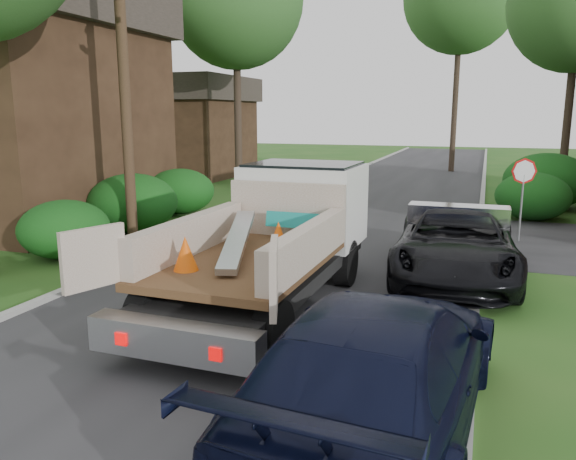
# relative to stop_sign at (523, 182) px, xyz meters

# --- Properties ---
(ground) EXTENTS (120.00, 120.00, 0.00)m
(ground) POSITION_rel_stop_sign_xyz_m (-5.20, -9.00, -1.78)
(ground) COLOR #1E4F16
(ground) RESTS_ON ground
(road) EXTENTS (8.00, 90.00, 0.02)m
(road) POSITION_rel_stop_sign_xyz_m (-5.20, 1.00, -1.77)
(road) COLOR #28282B
(road) RESTS_ON ground
(curb_left) EXTENTS (0.20, 90.00, 0.12)m
(curb_left) POSITION_rel_stop_sign_xyz_m (-9.30, 1.00, -1.72)
(curb_left) COLOR #9E9E99
(curb_left) RESTS_ON ground
(curb_right) EXTENTS (0.20, 90.00, 0.12)m
(curb_right) POSITION_rel_stop_sign_xyz_m (-1.10, 1.00, -1.72)
(curb_right) COLOR #9E9E99
(curb_right) RESTS_ON ground
(stop_sign) EXTENTS (0.71, 0.32, 2.48)m
(stop_sign) POSITION_rel_stop_sign_xyz_m (0.00, 0.00, 0.00)
(stop_sign) COLOR slate
(stop_sign) RESTS_ON ground
(utility_pole) EXTENTS (2.42, 1.25, 10.00)m
(utility_pole) POSITION_rel_stop_sign_xyz_m (-10.68, -4.02, 3.40)
(utility_pole) COLOR #382619
(utility_pole) RESTS_ON ground
(house_left_near) EXTENTS (9.72, 8.64, 8.40)m
(house_left_near) POSITION_rel_stop_sign_xyz_m (-17.20, -2.00, 2.50)
(house_left_near) COLOR #322014
(house_left_near) RESTS_ON ground
(house_left_far) EXTENTS (7.56, 7.56, 6.00)m
(house_left_far) POSITION_rel_stop_sign_xyz_m (-18.70, 13.00, 1.27)
(house_left_far) COLOR #322014
(house_left_far) RESTS_ON ground
(hedge_left_a) EXTENTS (2.34, 2.34, 1.53)m
(hedge_left_a) POSITION_rel_stop_sign_xyz_m (-11.40, -6.00, -1.01)
(hedge_left_a) COLOR #104613
(hedge_left_a) RESTS_ON ground
(hedge_left_b) EXTENTS (2.86, 2.86, 1.87)m
(hedge_left_b) POSITION_rel_stop_sign_xyz_m (-11.70, -2.50, -0.84)
(hedge_left_b) COLOR #104613
(hedge_left_b) RESTS_ON ground
(hedge_left_c) EXTENTS (2.60, 2.60, 1.70)m
(hedge_left_c) POSITION_rel_stop_sign_xyz_m (-12.00, 1.00, -0.93)
(hedge_left_c) COLOR #104613
(hedge_left_c) RESTS_ON ground
(hedge_right_a) EXTENTS (2.60, 2.60, 1.70)m
(hedge_right_a) POSITION_rel_stop_sign_xyz_m (0.60, 4.00, -0.93)
(hedge_right_a) COLOR #104613
(hedge_right_a) RESTS_ON ground
(hedge_right_b) EXTENTS (3.38, 3.38, 2.21)m
(hedge_right_b) POSITION_rel_stop_sign_xyz_m (1.30, 7.00, -0.67)
(hedge_right_b) COLOR #104613
(hedge_right_b) RESTS_ON ground
(tree_left_far) EXTENTS (6.40, 6.40, 12.20)m
(tree_left_far) POSITION_rel_stop_sign_xyz_m (-12.70, 8.00, 7.20)
(tree_left_far) COLOR #2D2119
(tree_left_far) RESTS_ON ground
(flatbed_truck) EXTENTS (3.29, 7.04, 2.65)m
(flatbed_truck) POSITION_rel_stop_sign_xyz_m (-4.94, -6.90, -0.34)
(flatbed_truck) COLOR black
(flatbed_truck) RESTS_ON ground
(black_pickup) EXTENTS (2.93, 5.89, 1.60)m
(black_pickup) POSITION_rel_stop_sign_xyz_m (-1.60, -4.50, -0.98)
(black_pickup) COLOR black
(black_pickup) RESTS_ON ground
(navy_suv) EXTENTS (2.76, 5.92, 1.67)m
(navy_suv) POSITION_rel_stop_sign_xyz_m (-2.10, -11.50, -0.94)
(navy_suv) COLOR black
(navy_suv) RESTS_ON ground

